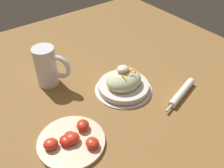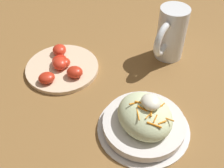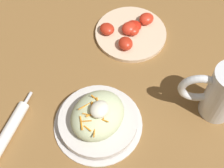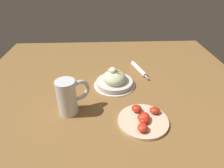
{
  "view_description": "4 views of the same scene",
  "coord_description": "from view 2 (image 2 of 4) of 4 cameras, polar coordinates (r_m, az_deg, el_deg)",
  "views": [
    {
      "loc": [
        0.4,
        0.58,
        0.62
      ],
      "look_at": [
        -0.01,
        0.02,
        0.06
      ],
      "focal_mm": 41.41,
      "sensor_mm": 36.0,
      "label": 1
    },
    {
      "loc": [
        -0.39,
        0.26,
        0.53
      ],
      "look_at": [
        0.02,
        0.06,
        0.09
      ],
      "focal_mm": 45.44,
      "sensor_mm": 36.0,
      "label": 2
    },
    {
      "loc": [
        -0.31,
        -0.21,
        0.7
      ],
      "look_at": [
        0.0,
        0.03,
        0.08
      ],
      "focal_mm": 51.4,
      "sensor_mm": 36.0,
      "label": 3
    },
    {
      "loc": [
        0.79,
        -0.04,
        0.55
      ],
      "look_at": [
        0.04,
        -0.0,
        0.07
      ],
      "focal_mm": 31.45,
      "sensor_mm": 36.0,
      "label": 4
    }
  ],
  "objects": [
    {
      "name": "ground_plane",
      "position": [
        0.71,
        4.6,
        -4.42
      ],
      "size": [
        1.43,
        1.43,
        0.0
      ],
      "primitive_type": "plane",
      "color": "olive"
    },
    {
      "name": "salad_plate",
      "position": [
        0.64,
        6.53,
        -7.25
      ],
      "size": [
        0.21,
        0.21,
        0.1
      ],
      "color": "silver",
      "rests_on": "ground_plane"
    },
    {
      "name": "tomato_plate",
      "position": [
        0.8,
        -10.08,
        3.47
      ],
      "size": [
        0.2,
        0.2,
        0.04
      ],
      "color": "beige",
      "rests_on": "ground_plane"
    },
    {
      "name": "beer_mug",
      "position": [
        0.82,
        11.64,
        9.44
      ],
      "size": [
        0.1,
        0.14,
        0.15
      ],
      "color": "white",
      "rests_on": "ground_plane"
    }
  ]
}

